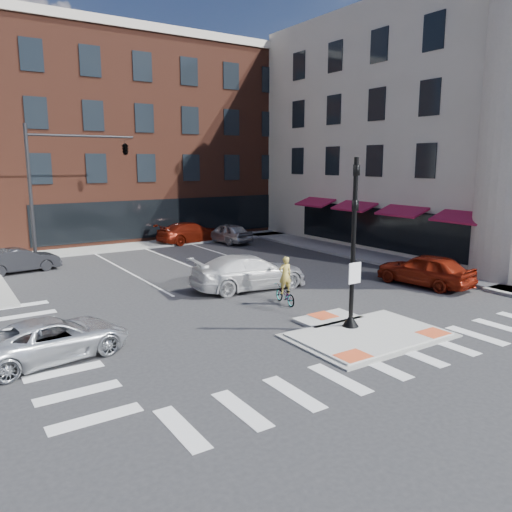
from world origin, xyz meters
TOP-DOWN VIEW (x-y plane):
  - ground at (0.00, 0.00)m, footprint 120.00×120.00m
  - refuge_island at (0.00, -0.26)m, footprint 5.40×4.65m
  - sidewalk_e at (10.80, 10.00)m, footprint 3.00×24.00m
  - sidewalk_n at (3.00, 22.00)m, footprint 26.00×3.00m
  - building_n at (3.00, 31.99)m, footprint 24.40×18.40m
  - building_e at (21.54, 11.50)m, footprint 21.90×23.90m
  - building_far_left at (-4.00, 52.00)m, footprint 10.00×12.00m
  - building_far_right at (9.00, 54.00)m, footprint 12.00×12.00m
  - signal_pole at (0.00, 0.40)m, footprint 0.60×0.60m
  - mast_arm_signal at (-3.47, 18.00)m, footprint 6.10×2.24m
  - silver_suv at (-9.50, 3.40)m, footprint 4.84×2.76m
  - red_sedan at (7.58, 3.18)m, footprint 2.54×4.88m
  - white_pickup at (0.11, 7.36)m, footprint 5.81×2.84m
  - bg_car_dark at (-8.42, 17.25)m, footprint 4.18×1.92m
  - bg_car_silver at (6.06, 19.77)m, footprint 2.45×4.57m
  - bg_car_red at (3.86, 21.40)m, footprint 5.45×2.73m
  - cyclist at (-0.02, 4.35)m, footprint 0.78×1.65m

SIDE VIEW (x-z plane):
  - ground at x=0.00m, z-range 0.00..0.00m
  - refuge_island at x=0.00m, z-range -0.01..0.11m
  - sidewalk_e at x=10.80m, z-range 0.00..0.15m
  - sidewalk_n at x=3.00m, z-range 0.00..0.15m
  - silver_suv at x=-9.50m, z-range 0.00..1.27m
  - bg_car_dark at x=-8.42m, z-range 0.00..1.33m
  - cyclist at x=-0.02m, z-range -0.33..1.71m
  - bg_car_silver at x=6.06m, z-range 0.00..1.48m
  - bg_car_red at x=3.86m, z-range 0.00..1.52m
  - red_sedan at x=7.58m, z-range 0.00..1.59m
  - white_pickup at x=0.11m, z-range 0.00..1.63m
  - signal_pole at x=0.00m, z-range -0.63..5.35m
  - building_far_left at x=-4.00m, z-range 0.00..10.00m
  - building_far_right at x=9.00m, z-range 0.00..12.00m
  - mast_arm_signal at x=-3.47m, z-range 2.21..10.21m
  - building_n at x=3.00m, z-range 0.05..15.55m
  - building_e at x=21.54m, z-range -0.81..16.89m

